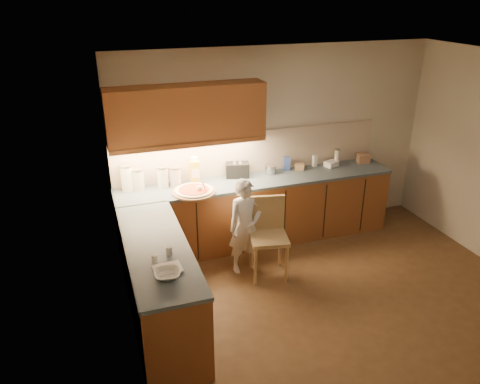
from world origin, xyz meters
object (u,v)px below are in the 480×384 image
at_px(child, 245,226).
at_px(toaster, 237,170).
at_px(pizza_on_board, 194,191).
at_px(wooden_chair, 268,231).
at_px(oil_jug, 195,171).

height_order(child, toaster, child).
relative_size(pizza_on_board, child, 0.44).
bearing_deg(toaster, child, -88.09).
distance_m(wooden_chair, toaster, 1.06).
xyz_separation_m(wooden_chair, toaster, (-0.07, 0.95, 0.45)).
xyz_separation_m(pizza_on_board, child, (0.51, -0.49, -0.34)).
bearing_deg(oil_jug, child, -61.80).
height_order(pizza_on_board, toaster, pizza_on_board).
relative_size(pizza_on_board, oil_jug, 1.49).
height_order(wooden_chair, oil_jug, oil_jug).
relative_size(wooden_chair, toaster, 2.88).
height_order(wooden_chair, toaster, toaster).
bearing_deg(oil_jug, pizza_on_board, -106.54).
distance_m(oil_jug, toaster, 0.60).
bearing_deg(oil_jug, wooden_chair, -54.24).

